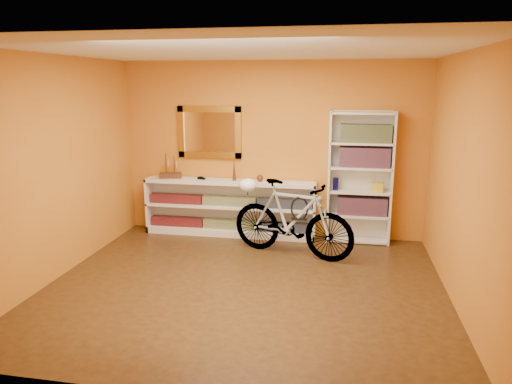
% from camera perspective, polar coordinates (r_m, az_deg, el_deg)
% --- Properties ---
extents(floor, '(4.50, 4.00, 0.01)m').
position_cam_1_polar(floor, '(5.51, -1.35, -11.37)').
color(floor, '#331F0E').
rests_on(floor, ground).
extents(ceiling, '(4.50, 4.00, 0.01)m').
position_cam_1_polar(ceiling, '(5.03, -1.51, 16.85)').
color(ceiling, silver).
rests_on(ceiling, ground).
extents(back_wall, '(4.50, 0.01, 2.60)m').
position_cam_1_polar(back_wall, '(7.06, 1.93, 5.13)').
color(back_wall, '#BA6A1C').
rests_on(back_wall, ground).
extents(left_wall, '(0.01, 4.00, 2.60)m').
position_cam_1_polar(left_wall, '(5.99, -23.08, 2.66)').
color(left_wall, '#BA6A1C').
rests_on(left_wall, ground).
extents(right_wall, '(0.01, 4.00, 2.60)m').
position_cam_1_polar(right_wall, '(5.15, 23.96, 1.04)').
color(right_wall, '#BA6A1C').
rests_on(right_wall, ground).
extents(gilt_mirror, '(0.98, 0.06, 0.78)m').
position_cam_1_polar(gilt_mirror, '(7.19, -5.67, 7.23)').
color(gilt_mirror, olive).
rests_on(gilt_mirror, back_wall).
extents(wall_socket, '(0.09, 0.02, 0.09)m').
position_cam_1_polar(wall_socket, '(7.18, 8.97, -3.46)').
color(wall_socket, silver).
rests_on(wall_socket, back_wall).
extents(console_unit, '(2.60, 0.35, 0.85)m').
position_cam_1_polar(console_unit, '(7.16, -3.18, -1.91)').
color(console_unit, silver).
rests_on(console_unit, floor).
extents(cd_row_lower, '(2.50, 0.13, 0.14)m').
position_cam_1_polar(cd_row_lower, '(7.21, -3.19, -3.91)').
color(cd_row_lower, black).
rests_on(cd_row_lower, console_unit).
extents(cd_row_upper, '(2.50, 0.13, 0.14)m').
position_cam_1_polar(cd_row_upper, '(7.12, -3.23, -1.10)').
color(cd_row_upper, navy).
rests_on(cd_row_upper, console_unit).
extents(model_ship, '(0.35, 0.21, 0.39)m').
position_cam_1_polar(model_ship, '(7.30, -10.37, 3.18)').
color(model_ship, '#3E1F11').
rests_on(model_ship, console_unit).
extents(toy_car, '(0.00, 0.01, 0.00)m').
position_cam_1_polar(toy_car, '(7.18, -6.62, 1.55)').
color(toy_car, black).
rests_on(toy_car, console_unit).
extents(bronze_ornament, '(0.06, 0.06, 0.33)m').
position_cam_1_polar(bronze_ornament, '(7.02, -2.67, 2.72)').
color(bronze_ornament, '#56301D').
rests_on(bronze_ornament, console_unit).
extents(decorative_orb, '(0.10, 0.10, 0.10)m').
position_cam_1_polar(decorative_orb, '(6.96, 0.48, 1.67)').
color(decorative_orb, '#56301D').
rests_on(decorative_orb, console_unit).
extents(bookcase, '(0.90, 0.30, 1.90)m').
position_cam_1_polar(bookcase, '(6.88, 12.48, 1.66)').
color(bookcase, silver).
rests_on(bookcase, floor).
extents(book_row_a, '(0.70, 0.22, 0.26)m').
position_cam_1_polar(book_row_a, '(6.97, 12.73, -1.62)').
color(book_row_a, maroon).
rests_on(book_row_a, bookcase).
extents(book_row_b, '(0.70, 0.22, 0.28)m').
position_cam_1_polar(book_row_b, '(6.83, 13.03, 4.16)').
color(book_row_b, maroon).
rests_on(book_row_b, bookcase).
extents(book_row_c, '(0.70, 0.22, 0.25)m').
position_cam_1_polar(book_row_c, '(6.79, 13.17, 6.95)').
color(book_row_c, navy).
rests_on(book_row_c, bookcase).
extents(travel_mug, '(0.08, 0.08, 0.18)m').
position_cam_1_polar(travel_mug, '(6.87, 9.64, 0.98)').
color(travel_mug, navy).
rests_on(travel_mug, bookcase).
extents(red_tin, '(0.16, 0.16, 0.20)m').
position_cam_1_polar(red_tin, '(6.81, 11.04, 6.86)').
color(red_tin, maroon).
rests_on(red_tin, bookcase).
extents(yellow_bag, '(0.19, 0.15, 0.13)m').
position_cam_1_polar(yellow_bag, '(6.88, 14.52, 0.53)').
color(yellow_bag, gold).
rests_on(yellow_bag, bookcase).
extents(bicycle, '(0.94, 1.81, 1.03)m').
position_cam_1_polar(bicycle, '(6.28, 4.40, -3.24)').
color(bicycle, silver).
rests_on(bicycle, floor).
extents(helmet, '(0.25, 0.24, 0.19)m').
position_cam_1_polar(helmet, '(6.46, -1.01, 0.85)').
color(helmet, white).
rests_on(helmet, bicycle).
extents(u_lock, '(0.24, 0.03, 0.24)m').
position_cam_1_polar(u_lock, '(6.20, 5.30, -1.99)').
color(u_lock, black).
rests_on(u_lock, bicycle).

